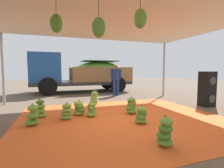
% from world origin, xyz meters
% --- Properties ---
extents(ground_plane, '(40.00, 40.00, 0.00)m').
position_xyz_m(ground_plane, '(0.00, 3.00, 0.00)').
color(ground_plane, brown).
extents(tarp_orange, '(5.75, 5.02, 0.01)m').
position_xyz_m(tarp_orange, '(0.00, 0.00, 0.01)').
color(tarp_orange, '#E05B23').
rests_on(tarp_orange, ground).
extents(tent_canopy, '(8.00, 7.00, 2.95)m').
position_xyz_m(tent_canopy, '(-0.02, -0.11, 2.85)').
color(tent_canopy, '#9EA0A5').
rests_on(tent_canopy, ground).
extents(banana_bunch_0, '(0.42, 0.42, 0.59)m').
position_xyz_m(banana_bunch_0, '(-0.37, 2.07, 0.27)').
color(banana_bunch_0, '#75A83D').
rests_on(banana_bunch_0, tarp_orange).
extents(banana_bunch_1, '(0.44, 0.44, 0.50)m').
position_xyz_m(banana_bunch_1, '(-1.54, 0.38, 0.22)').
color(banana_bunch_1, '#6B9E38').
rests_on(banana_bunch_1, tarp_orange).
extents(banana_bunch_2, '(0.39, 0.38, 0.56)m').
position_xyz_m(banana_bunch_2, '(-2.37, 0.09, 0.25)').
color(banana_bunch_2, '#518428').
rests_on(banana_bunch_2, tarp_orange).
extents(banana_bunch_3, '(0.47, 0.44, 0.48)m').
position_xyz_m(banana_bunch_3, '(-1.14, 0.71, 0.22)').
color(banana_bunch_3, '#6B9E38').
rests_on(banana_bunch_3, tarp_orange).
extents(banana_bunch_4, '(0.42, 0.41, 0.48)m').
position_xyz_m(banana_bunch_4, '(0.27, -0.61, 0.21)').
color(banana_bunch_4, '#60932D').
rests_on(banana_bunch_4, tarp_orange).
extents(banana_bunch_5, '(0.45, 0.47, 0.55)m').
position_xyz_m(banana_bunch_5, '(0.45, 0.35, 0.25)').
color(banana_bunch_5, '#518428').
rests_on(banana_bunch_5, tarp_orange).
extents(banana_bunch_6, '(0.39, 0.38, 0.47)m').
position_xyz_m(banana_bunch_6, '(-0.82, 0.42, 0.21)').
color(banana_bunch_6, '#6B9E38').
rests_on(banana_bunch_6, tarp_orange).
extents(banana_bunch_7, '(0.40, 0.39, 0.58)m').
position_xyz_m(banana_bunch_7, '(0.04, -1.91, 0.26)').
color(banana_bunch_7, '#518428').
rests_on(banana_bunch_7, tarp_orange).
extents(banana_bunch_8, '(0.39, 0.42, 0.58)m').
position_xyz_m(banana_bunch_8, '(-2.24, 0.81, 0.25)').
color(banana_bunch_8, '#6B9E38').
rests_on(banana_bunch_8, tarp_orange).
extents(cargo_truck_main, '(6.15, 2.56, 2.40)m').
position_xyz_m(cargo_truck_main, '(-0.31, 6.51, 1.25)').
color(cargo_truck_main, '#2D2D2D').
rests_on(cargo_truck_main, ground).
extents(worker_0, '(0.63, 0.39, 1.73)m').
position_xyz_m(worker_0, '(1.34, 4.19, 1.01)').
color(worker_0, navy).
rests_on(worker_0, ground).
extents(speaker_stack, '(0.47, 0.48, 1.35)m').
position_xyz_m(speaker_stack, '(3.73, 0.47, 0.67)').
color(speaker_stack, black).
rests_on(speaker_stack, ground).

